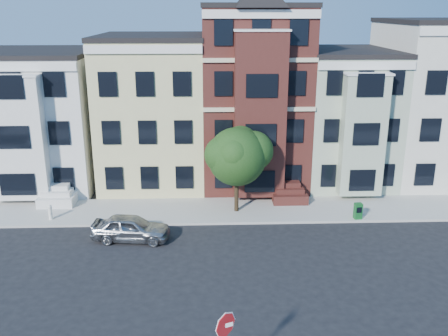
{
  "coord_description": "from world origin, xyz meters",
  "views": [
    {
      "loc": [
        -3.32,
        -20.48,
        11.95
      ],
      "look_at": [
        -2.43,
        3.71,
        4.2
      ],
      "focal_mm": 40.0,
      "sensor_mm": 36.0,
      "label": 1
    }
  ],
  "objects_px": {
    "street_tree": "(237,161)",
    "fire_hydrant": "(50,214)",
    "parked_car": "(131,228)",
    "newspaper_box": "(358,211)"
  },
  "relations": [
    {
      "from": "street_tree",
      "to": "newspaper_box",
      "type": "height_order",
      "value": "street_tree"
    },
    {
      "from": "street_tree",
      "to": "newspaper_box",
      "type": "bearing_deg",
      "value": -11.56
    },
    {
      "from": "newspaper_box",
      "to": "street_tree",
      "type": "bearing_deg",
      "value": 162.26
    },
    {
      "from": "street_tree",
      "to": "parked_car",
      "type": "bearing_deg",
      "value": -149.14
    },
    {
      "from": "parked_car",
      "to": "newspaper_box",
      "type": "height_order",
      "value": "parked_car"
    },
    {
      "from": "newspaper_box",
      "to": "fire_hydrant",
      "type": "xyz_separation_m",
      "value": [
        -18.03,
        0.54,
        -0.12
      ]
    },
    {
      "from": "parked_car",
      "to": "fire_hydrant",
      "type": "distance_m",
      "value": 5.71
    },
    {
      "from": "parked_car",
      "to": "fire_hydrant",
      "type": "relative_size",
      "value": 5.81
    },
    {
      "from": "parked_car",
      "to": "fire_hydrant",
      "type": "xyz_separation_m",
      "value": [
        -5.07,
        2.62,
        -0.2
      ]
    },
    {
      "from": "street_tree",
      "to": "fire_hydrant",
      "type": "height_order",
      "value": "street_tree"
    }
  ]
}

